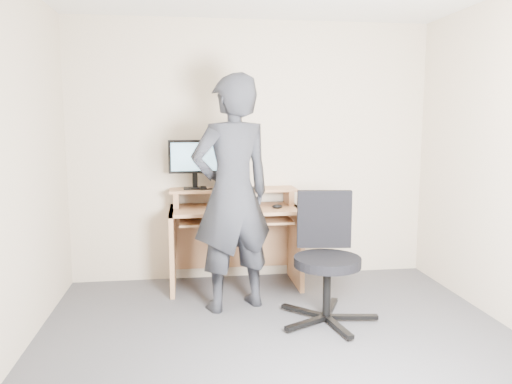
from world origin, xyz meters
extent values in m
plane|color=#535458|center=(0.00, 0.00, 0.00)|extent=(3.50, 3.50, 0.00)
cube|color=beige|center=(0.00, 1.75, 1.25)|extent=(3.50, 0.02, 2.50)
cube|color=tan|center=(-0.78, 1.45, 0.38)|extent=(0.04, 0.60, 0.75)
cube|color=tan|center=(0.38, 1.45, 0.38)|extent=(0.04, 0.60, 0.75)
cube|color=tan|center=(-0.20, 1.45, 0.73)|extent=(1.20, 0.60, 0.03)
cube|color=tan|center=(-0.20, 1.37, 0.64)|extent=(1.02, 0.38, 0.02)
cube|color=tan|center=(-0.74, 1.60, 0.82)|extent=(0.05, 0.28, 0.15)
cube|color=tan|center=(0.34, 1.60, 0.82)|extent=(0.05, 0.28, 0.15)
cube|color=tan|center=(-0.20, 1.60, 0.90)|extent=(1.20, 0.30, 0.02)
cube|color=tan|center=(-0.20, 1.74, 0.42)|extent=(1.20, 0.03, 0.65)
cube|color=black|center=(-0.56, 1.61, 0.92)|extent=(0.21, 0.14, 0.01)
cube|color=black|center=(-0.56, 1.63, 0.99)|extent=(0.05, 0.04, 0.14)
cube|color=black|center=(-0.56, 1.60, 1.22)|extent=(0.49, 0.06, 0.31)
cube|color=#8ECFF6|center=(-0.56, 1.58, 1.22)|extent=(0.44, 0.02, 0.26)
cube|color=black|center=(-0.25, 1.60, 1.01)|extent=(0.10, 0.14, 0.20)
cylinder|color=silver|center=(-0.08, 1.59, 1.00)|extent=(0.10, 0.10, 0.18)
cube|color=black|center=(-0.02, 1.57, 0.92)|extent=(0.09, 0.14, 0.01)
cube|color=black|center=(-0.49, 1.54, 0.93)|extent=(0.05, 0.04, 0.03)
torus|color=silver|center=(-0.27, 1.66, 0.92)|extent=(0.20, 0.20, 0.06)
cube|color=black|center=(-0.19, 1.36, 0.67)|extent=(0.49, 0.27, 0.03)
ellipsoid|color=black|center=(0.18, 1.35, 0.77)|extent=(0.11, 0.09, 0.04)
cube|color=black|center=(0.62, 0.46, 0.04)|extent=(0.39, 0.11, 0.03)
cube|color=black|center=(0.50, 0.68, 0.04)|extent=(0.22, 0.37, 0.03)
cube|color=black|center=(0.27, 0.63, 0.04)|extent=(0.32, 0.31, 0.03)
cube|color=black|center=(0.23, 0.40, 0.04)|extent=(0.37, 0.23, 0.03)
cube|color=black|center=(0.45, 0.29, 0.04)|extent=(0.12, 0.39, 0.03)
cylinder|color=black|center=(0.41, 0.49, 0.26)|extent=(0.06, 0.06, 0.41)
cylinder|color=black|center=(0.41, 0.49, 0.48)|extent=(0.51, 0.51, 0.07)
cube|color=black|center=(0.45, 0.71, 0.77)|extent=(0.43, 0.12, 0.46)
imported|color=black|center=(-0.27, 0.90, 0.96)|extent=(0.82, 0.68, 1.92)
camera|label=1|loc=(-0.63, -3.09, 1.54)|focal=35.00mm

